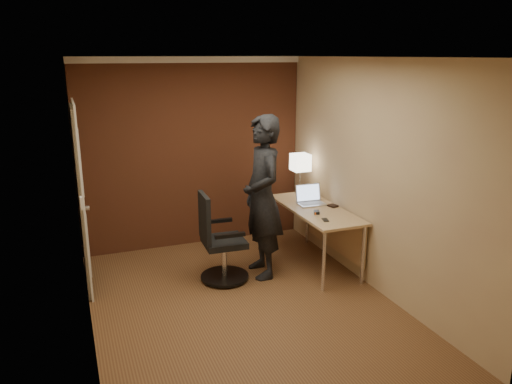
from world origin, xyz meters
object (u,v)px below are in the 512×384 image
(laptop, at_px, (310,198))
(phone, at_px, (325,220))
(desk, at_px, (321,217))
(person, at_px, (263,197))
(wallet, at_px, (333,206))
(mouse, at_px, (317,212))
(office_chair, at_px, (219,244))
(desk_lamp, at_px, (300,163))

(laptop, bearing_deg, phone, -102.04)
(desk, xyz_separation_m, phone, (-0.19, -0.45, 0.13))
(person, bearing_deg, wallet, 92.36)
(desk, xyz_separation_m, mouse, (-0.17, -0.20, 0.14))
(laptop, height_order, phone, laptop)
(wallet, height_order, office_chair, office_chair)
(laptop, xyz_separation_m, office_chair, (-1.26, -0.23, -0.34))
(laptop, xyz_separation_m, mouse, (-0.12, -0.40, -0.05))
(wallet, bearing_deg, mouse, -151.25)
(desk, relative_size, person, 0.79)
(desk_lamp, distance_m, phone, 1.21)
(desk_lamp, height_order, mouse, desk_lamp)
(desk, relative_size, desk_lamp, 2.80)
(laptop, bearing_deg, wallet, -49.15)
(desk, distance_m, wallet, 0.21)
(laptop, height_order, office_chair, office_chair)
(mouse, height_order, office_chair, office_chair)
(desk_lamp, relative_size, wallet, 4.86)
(person, bearing_deg, mouse, 76.57)
(mouse, bearing_deg, person, -173.60)
(mouse, relative_size, wallet, 0.91)
(desk, distance_m, laptop, 0.28)
(desk, relative_size, office_chair, 1.47)
(desk, bearing_deg, wallet, -10.86)
(wallet, relative_size, office_chair, 0.11)
(mouse, xyz_separation_m, phone, (-0.02, -0.25, -0.01))
(phone, xyz_separation_m, wallet, (0.34, 0.43, 0.01))
(mouse, xyz_separation_m, office_chair, (-1.15, 0.18, -0.29))
(wallet, bearing_deg, laptop, 130.85)
(desk, relative_size, laptop, 4.40)
(phone, bearing_deg, desk, 81.46)
(phone, distance_m, office_chair, 1.24)
(desk_lamp, distance_m, office_chair, 1.66)
(wallet, xyz_separation_m, person, (-0.93, 0.00, 0.20))
(laptop, bearing_deg, mouse, -106.06)
(wallet, xyz_separation_m, office_chair, (-1.46, 0.00, -0.29))
(person, bearing_deg, phone, 56.48)
(desk, bearing_deg, desk_lamp, 87.11)
(mouse, bearing_deg, laptop, 96.20)
(desk, bearing_deg, mouse, -129.68)
(mouse, distance_m, office_chair, 1.20)
(phone, relative_size, person, 0.06)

